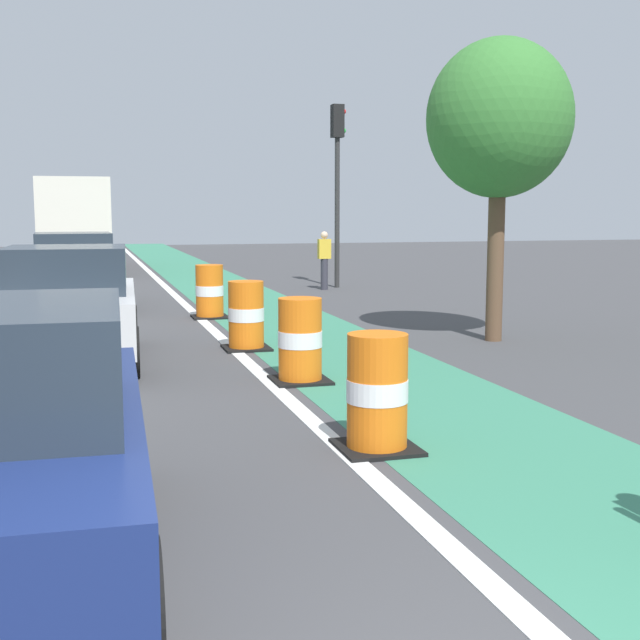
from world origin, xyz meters
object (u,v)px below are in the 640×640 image
Objects in this scene: traffic_barrel_front at (377,394)px; traffic_barrel_far at (210,292)px; traffic_barrel_mid at (300,341)px; traffic_barrel_back at (246,316)px; parked_sedan_third at (74,271)px; delivery_truck_down_block at (75,220)px; parked_sedan_second at (69,307)px; street_tree_sidewalk at (499,120)px; traffic_light_corner at (338,163)px; pedestrian_crossing at (324,259)px.

traffic_barrel_far is at bearing 90.51° from traffic_barrel_front.
traffic_barrel_mid and traffic_barrel_back have the same top height.
delivery_truck_down_block reaches higher than parked_sedan_third.
parked_sedan_second and parked_sedan_third have the same top height.
traffic_barrel_front is 3.17m from traffic_barrel_mid.
parked_sedan_third is at bearing 135.05° from street_tree_sidewalk.
traffic_light_corner is at bearing -48.89° from delivery_truck_down_block.
delivery_truck_down_block is 11.06m from pedestrian_crossing.
parked_sedan_second is at bearing -89.97° from delivery_truck_down_block.
traffic_barrel_far is 6.51m from pedestrian_crossing.
traffic_barrel_back is (2.68, 0.53, -0.30)m from parked_sedan_second.
parked_sedan_third is 12.74m from traffic_barrel_front.
parked_sedan_second is at bearing 117.60° from traffic_barrel_front.
traffic_barrel_far is at bearing 134.30° from street_tree_sidewalk.
parked_sedan_second reaches higher than traffic_barrel_far.
traffic_light_corner reaches higher than parked_sedan_third.
parked_sedan_second is at bearing -90.16° from parked_sedan_third.
traffic_light_corner is (4.40, 15.58, 2.97)m from traffic_barrel_front.
parked_sedan_third is at bearing -156.33° from traffic_light_corner.
parked_sedan_third is 0.81× the size of traffic_light_corner.
traffic_light_corner is at bearing 88.33° from street_tree_sidewalk.
street_tree_sidewalk is at bearing -91.67° from traffic_light_corner.
delivery_truck_down_block is at bearing 90.15° from parked_sedan_third.
parked_sedan_third reaches higher than traffic_barrel_far.
traffic_barrel_front is 1.00× the size of traffic_barrel_far.
parked_sedan_second is 0.84× the size of street_tree_sidewalk.
traffic_barrel_front is at bearing -62.40° from parked_sedan_second.
traffic_barrel_back is at bearing -113.32° from pedestrian_crossing.
traffic_barrel_mid is 1.00× the size of traffic_barrel_far.
traffic_barrel_front is 0.14× the size of delivery_truck_down_block.
delivery_truck_down_block is (-2.69, 17.97, 1.31)m from traffic_barrel_back.
traffic_barrel_front is 7.61m from street_tree_sidewalk.
parked_sedan_third is at bearing 107.10° from traffic_barrel_mid.
traffic_barrel_far is 0.14× the size of delivery_truck_down_block.
traffic_light_corner reaches higher than traffic_barrel_far.
traffic_barrel_mid is at bearing -36.82° from parked_sedan_second.
parked_sedan_second is at bearing -177.85° from street_tree_sidewalk.
parked_sedan_third is at bearing 102.52° from traffic_barrel_front.
traffic_light_corner is (7.18, 10.26, 2.67)m from parked_sedan_second.
street_tree_sidewalk is (6.87, -6.86, 2.83)m from parked_sedan_third.
traffic_barrel_mid is at bearing -72.90° from parked_sedan_third.
parked_sedan_second is 11.78m from pedestrian_crossing.
traffic_barrel_back is at bearing 11.27° from parked_sedan_second.
traffic_light_corner is (4.50, 9.72, 2.97)m from traffic_barrel_back.
traffic_barrel_front is at bearing -104.39° from pedestrian_crossing.
traffic_barrel_far is at bearing -128.23° from traffic_light_corner.
traffic_barrel_back is (-0.19, 2.68, 0.00)m from traffic_barrel_mid.
traffic_barrel_far is 7.84m from traffic_light_corner.
pedestrian_crossing is at bearing 21.49° from parked_sedan_third.
traffic_barrel_far is 6.78m from street_tree_sidewalk.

